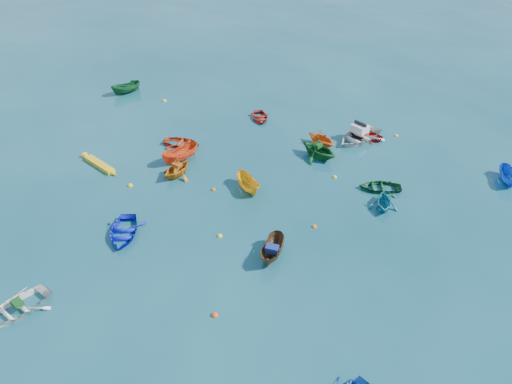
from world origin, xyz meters
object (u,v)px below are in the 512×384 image
(dinghy_blue_sw, at_px, (124,235))
(motorboat_white, at_px, (358,140))
(kayak_yellow, at_px, (100,166))
(dinghy_white_near, at_px, (18,311))

(dinghy_blue_sw, height_order, motorboat_white, motorboat_white)
(kayak_yellow, distance_m, motorboat_white, 20.41)
(kayak_yellow, xyz_separation_m, motorboat_white, (17.76, 10.05, 0.00))
(dinghy_white_near, relative_size, kayak_yellow, 0.86)
(kayak_yellow, bearing_deg, motorboat_white, -35.25)
(dinghy_white_near, bearing_deg, motorboat_white, 81.27)
(motorboat_white, bearing_deg, dinghy_white_near, -89.29)
(dinghy_blue_sw, xyz_separation_m, kayak_yellow, (-5.88, 6.66, 0.00))
(dinghy_blue_sw, xyz_separation_m, dinghy_white_near, (-1.96, -7.07, 0.00))
(dinghy_blue_sw, bearing_deg, dinghy_white_near, -125.62)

